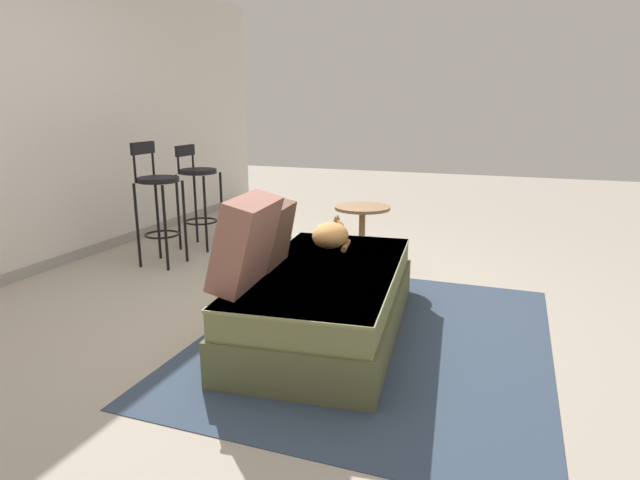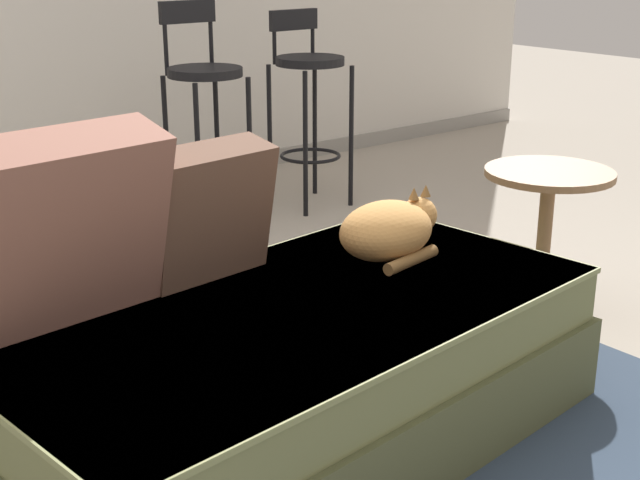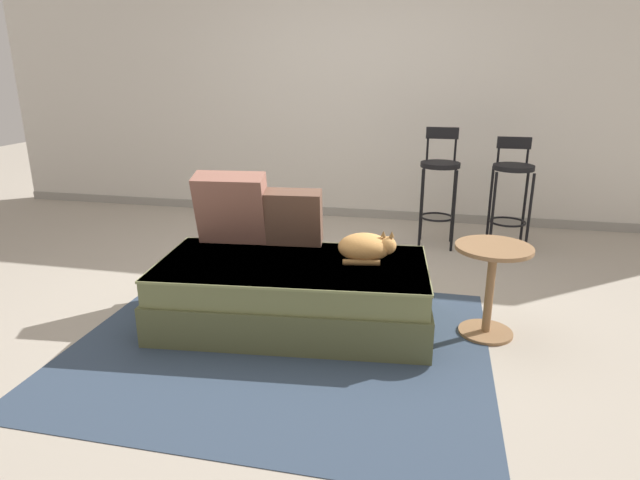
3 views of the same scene
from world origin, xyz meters
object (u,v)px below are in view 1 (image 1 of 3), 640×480
at_px(side_table, 362,230).
at_px(throw_pillow_corner, 246,242).
at_px(cat, 331,235).
at_px(bar_stool_by_doorway, 198,186).
at_px(couch, 327,299).
at_px(throw_pillow_middle, 273,234).
at_px(bar_stool_near_window, 158,194).

bearing_deg(side_table, throw_pillow_corner, 174.40).
xyz_separation_m(cat, side_table, (0.74, -0.01, -0.13)).
height_order(bar_stool_by_doorway, side_table, bar_stool_by_doorway).
relative_size(couch, bar_stool_by_doorway, 1.77).
bearing_deg(cat, throw_pillow_middle, 159.10).
distance_m(couch, bar_stool_near_window, 2.03).
xyz_separation_m(cat, bar_stool_by_doorway, (1.02, 1.68, 0.10)).
height_order(throw_pillow_corner, cat, throw_pillow_corner).
bearing_deg(throw_pillow_middle, cat, -20.90).
bearing_deg(bar_stool_near_window, side_table, -79.23).
bearing_deg(bar_stool_by_doorway, bar_stool_near_window, 179.91).
bearing_deg(side_table, throw_pillow_middle, 170.76).
xyz_separation_m(throw_pillow_corner, bar_stool_near_window, (1.33, 1.53, -0.04)).
height_order(couch, side_table, side_table).
distance_m(couch, side_table, 1.19).
xyz_separation_m(bar_stool_near_window, bar_stool_by_doorway, (0.60, -0.00, -0.02)).
bearing_deg(throw_pillow_middle, couch, -77.13).
relative_size(couch, throw_pillow_corner, 3.55).
distance_m(throw_pillow_middle, cat, 0.55).
relative_size(couch, bar_stool_near_window, 1.66).
bearing_deg(side_table, couch, -174.44).
xyz_separation_m(throw_pillow_corner, throw_pillow_middle, (0.41, 0.04, -0.05)).
bearing_deg(throw_pillow_corner, bar_stool_by_doorway, 38.23).
distance_m(cat, bar_stool_near_window, 1.73).
xyz_separation_m(bar_stool_by_doorway, side_table, (-0.28, -1.69, -0.23)).
distance_m(throw_pillow_middle, bar_stool_by_doorway, 2.13).
relative_size(throw_pillow_middle, bar_stool_by_doorway, 0.39).
height_order(throw_pillow_middle, bar_stool_by_doorway, bar_stool_by_doorway).
relative_size(throw_pillow_corner, throw_pillow_middle, 1.27).
distance_m(throw_pillow_middle, side_table, 1.28).
height_order(cat, bar_stool_by_doorway, bar_stool_by_doorway).
bearing_deg(side_table, cat, 179.30).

